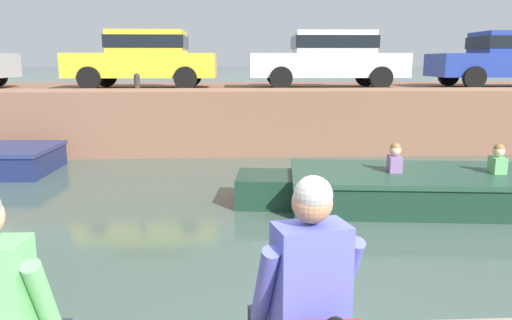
% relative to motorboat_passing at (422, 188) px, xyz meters
% --- Properties ---
extents(ground_plane, '(400.00, 400.00, 0.00)m').
position_rel_motorboat_passing_xyz_m(ground_plane, '(-2.56, -0.48, -0.29)').
color(ground_plane, '#42564C').
extents(far_quay_wall, '(60.00, 6.00, 1.64)m').
position_rel_motorboat_passing_xyz_m(far_quay_wall, '(-2.56, 7.32, 0.53)').
color(far_quay_wall, brown).
rests_on(far_quay_wall, ground).
extents(far_wall_coping, '(60.00, 0.24, 0.08)m').
position_rel_motorboat_passing_xyz_m(far_wall_coping, '(-2.56, 4.44, 1.39)').
color(far_wall_coping, '#9F6C52').
rests_on(far_wall_coping, far_quay_wall).
extents(motorboat_passing, '(5.93, 2.46, 1.06)m').
position_rel_motorboat_passing_xyz_m(motorboat_passing, '(0.00, 0.00, 0.00)').
color(motorboat_passing, '#193828').
rests_on(motorboat_passing, ground).
extents(car_left_inner_yellow, '(3.99, 1.95, 1.54)m').
position_rel_motorboat_passing_xyz_m(car_left_inner_yellow, '(-5.50, 6.08, 2.19)').
color(car_left_inner_yellow, yellow).
rests_on(car_left_inner_yellow, far_quay_wall).
extents(car_centre_white, '(4.30, 1.98, 1.54)m').
position_rel_motorboat_passing_xyz_m(car_centre_white, '(-0.44, 6.08, 2.19)').
color(car_centre_white, white).
rests_on(car_centre_white, far_quay_wall).
extents(car_right_inner_blue, '(4.22, 2.02, 1.54)m').
position_rel_motorboat_passing_xyz_m(car_right_inner_blue, '(4.72, 6.08, 2.19)').
color(car_right_inner_blue, '#233893').
rests_on(car_right_inner_blue, far_quay_wall).
extents(mooring_bollard_mid, '(0.15, 0.15, 0.45)m').
position_rel_motorboat_passing_xyz_m(mooring_bollard_mid, '(-5.47, 4.57, 1.59)').
color(mooring_bollard_mid, '#2D2B28').
rests_on(mooring_bollard_mid, far_quay_wall).
extents(person_seated_right, '(0.58, 0.59, 0.96)m').
position_rel_motorboat_passing_xyz_m(person_seated_right, '(-2.82, -5.59, 0.96)').
color(person_seated_right, '#282833').
rests_on(person_seated_right, near_quay).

